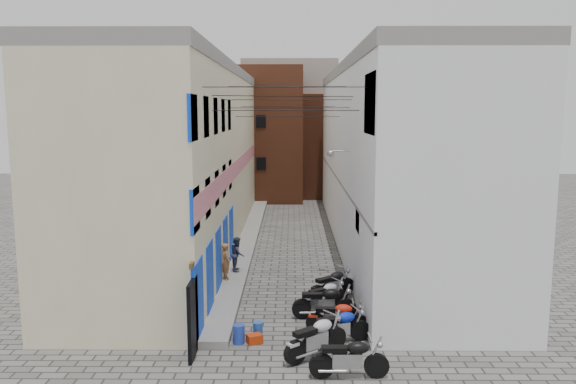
{
  "coord_description": "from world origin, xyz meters",
  "views": [
    {
      "loc": [
        0.22,
        -15.21,
        6.81
      ],
      "look_at": [
        0.03,
        10.82,
        3.0
      ],
      "focal_mm": 35.0,
      "sensor_mm": 36.0,
      "label": 1
    }
  ],
  "objects_px": {
    "motorcycle_b": "(316,336)",
    "motorcycle_e": "(324,300)",
    "motorcycle_d": "(337,315)",
    "motorcycle_g": "(332,283)",
    "motorcycle_c": "(339,325)",
    "water_jug_far": "(258,330)",
    "person_b": "(237,254)",
    "motorcycle_a": "(349,356)",
    "red_crate": "(254,339)",
    "person_a": "(226,261)",
    "motorcycle_f": "(325,294)",
    "water_jug_near": "(239,334)"
  },
  "relations": [
    {
      "from": "motorcycle_d",
      "to": "motorcycle_g",
      "type": "relative_size",
      "value": 0.92
    },
    {
      "from": "motorcycle_c",
      "to": "water_jug_far",
      "type": "xyz_separation_m",
      "value": [
        -2.42,
        0.45,
        -0.34
      ]
    },
    {
      "from": "person_b",
      "to": "water_jug_near",
      "type": "xyz_separation_m",
      "value": [
        0.68,
        -6.7,
        -0.67
      ]
    },
    {
      "from": "motorcycle_e",
      "to": "motorcycle_f",
      "type": "height_order",
      "value": "motorcycle_e"
    },
    {
      "from": "motorcycle_f",
      "to": "person_a",
      "type": "xyz_separation_m",
      "value": [
        -3.72,
        2.62,
        0.43
      ]
    },
    {
      "from": "motorcycle_g",
      "to": "water_jug_far",
      "type": "relative_size",
      "value": 4.45
    },
    {
      "from": "motorcycle_b",
      "to": "person_a",
      "type": "relative_size",
      "value": 1.51
    },
    {
      "from": "person_a",
      "to": "red_crate",
      "type": "xyz_separation_m",
      "value": [
        1.47,
        -5.5,
        -0.83
      ]
    },
    {
      "from": "motorcycle_b",
      "to": "motorcycle_d",
      "type": "relative_size",
      "value": 1.14
    },
    {
      "from": "person_b",
      "to": "red_crate",
      "type": "xyz_separation_m",
      "value": [
        1.14,
        -6.7,
        -0.82
      ]
    },
    {
      "from": "motorcycle_f",
      "to": "person_b",
      "type": "bearing_deg",
      "value": -170.82
    },
    {
      "from": "motorcycle_g",
      "to": "person_a",
      "type": "bearing_deg",
      "value": -149.18
    },
    {
      "from": "person_a",
      "to": "water_jug_far",
      "type": "relative_size",
      "value": 3.09
    },
    {
      "from": "motorcycle_a",
      "to": "red_crate",
      "type": "relative_size",
      "value": 4.79
    },
    {
      "from": "motorcycle_e",
      "to": "motorcycle_g",
      "type": "height_order",
      "value": "motorcycle_e"
    },
    {
      "from": "water_jug_near",
      "to": "water_jug_far",
      "type": "relative_size",
      "value": 1.2
    },
    {
      "from": "motorcycle_b",
      "to": "motorcycle_e",
      "type": "xyz_separation_m",
      "value": [
        0.38,
        2.93,
        -0.01
      ]
    },
    {
      "from": "motorcycle_d",
      "to": "water_jug_far",
      "type": "distance_m",
      "value": 2.47
    },
    {
      "from": "water_jug_near",
      "to": "motorcycle_b",
      "type": "bearing_deg",
      "value": -22.63
    },
    {
      "from": "motorcycle_e",
      "to": "person_a",
      "type": "bearing_deg",
      "value": -136.26
    },
    {
      "from": "water_jug_near",
      "to": "red_crate",
      "type": "height_order",
      "value": "water_jug_near"
    },
    {
      "from": "water_jug_near",
      "to": "motorcycle_a",
      "type": "bearing_deg",
      "value": -35.37
    },
    {
      "from": "motorcycle_f",
      "to": "motorcycle_a",
      "type": "bearing_deg",
      "value": -28.88
    },
    {
      "from": "motorcycle_d",
      "to": "red_crate",
      "type": "height_order",
      "value": "motorcycle_d"
    },
    {
      "from": "motorcycle_d",
      "to": "motorcycle_e",
      "type": "relative_size",
      "value": 0.9
    },
    {
      "from": "motorcycle_g",
      "to": "motorcycle_f",
      "type": "bearing_deg",
      "value": -54.54
    },
    {
      "from": "motorcycle_c",
      "to": "motorcycle_e",
      "type": "distance_m",
      "value": 2.03
    },
    {
      "from": "motorcycle_b",
      "to": "motorcycle_f",
      "type": "xyz_separation_m",
      "value": [
        0.48,
        3.81,
        -0.09
      ]
    },
    {
      "from": "motorcycle_e",
      "to": "motorcycle_f",
      "type": "distance_m",
      "value": 0.89
    },
    {
      "from": "motorcycle_e",
      "to": "person_b",
      "type": "xyz_separation_m",
      "value": [
        -3.3,
        4.7,
        0.34
      ]
    },
    {
      "from": "person_b",
      "to": "motorcycle_g",
      "type": "bearing_deg",
      "value": -129.69
    },
    {
      "from": "motorcycle_c",
      "to": "person_b",
      "type": "xyz_separation_m",
      "value": [
        -3.63,
        6.7,
        0.38
      ]
    },
    {
      "from": "motorcycle_e",
      "to": "motorcycle_f",
      "type": "bearing_deg",
      "value": 171.7
    },
    {
      "from": "motorcycle_a",
      "to": "person_b",
      "type": "relative_size",
      "value": 1.47
    },
    {
      "from": "water_jug_far",
      "to": "red_crate",
      "type": "distance_m",
      "value": 0.46
    },
    {
      "from": "motorcycle_b",
      "to": "water_jug_near",
      "type": "xyz_separation_m",
      "value": [
        -2.24,
        0.93,
        -0.35
      ]
    },
    {
      "from": "motorcycle_e",
      "to": "motorcycle_d",
      "type": "bearing_deg",
      "value": 13.25
    },
    {
      "from": "motorcycle_a",
      "to": "red_crate",
      "type": "height_order",
      "value": "motorcycle_a"
    },
    {
      "from": "motorcycle_f",
      "to": "motorcycle_d",
      "type": "bearing_deg",
      "value": -25.97
    },
    {
      "from": "motorcycle_c",
      "to": "motorcycle_g",
      "type": "height_order",
      "value": "motorcycle_g"
    },
    {
      "from": "motorcycle_d",
      "to": "motorcycle_g",
      "type": "bearing_deg",
      "value": -178.58
    },
    {
      "from": "motorcycle_b",
      "to": "water_jug_far",
      "type": "distance_m",
      "value": 2.23
    },
    {
      "from": "motorcycle_a",
      "to": "motorcycle_b",
      "type": "height_order",
      "value": "motorcycle_b"
    },
    {
      "from": "motorcycle_b",
      "to": "red_crate",
      "type": "relative_size",
      "value": 5.04
    },
    {
      "from": "motorcycle_c",
      "to": "motorcycle_b",
      "type": "bearing_deg",
      "value": -56.06
    },
    {
      "from": "motorcycle_d",
      "to": "person_b",
      "type": "bearing_deg",
      "value": -145.35
    },
    {
      "from": "person_a",
      "to": "motorcycle_e",
      "type": "bearing_deg",
      "value": -157.82
    },
    {
      "from": "motorcycle_a",
      "to": "person_a",
      "type": "bearing_deg",
      "value": -152.96
    },
    {
      "from": "person_b",
      "to": "red_crate",
      "type": "distance_m",
      "value": 6.84
    },
    {
      "from": "water_jug_far",
      "to": "motorcycle_d",
      "type": "bearing_deg",
      "value": 9.12
    }
  ]
}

